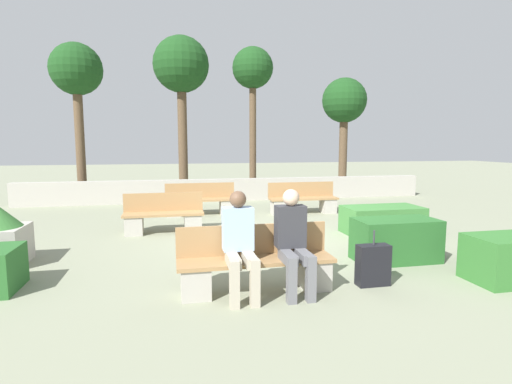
# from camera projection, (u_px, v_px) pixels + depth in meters

# --- Properties ---
(ground_plane) EXTENTS (60.00, 60.00, 0.00)m
(ground_plane) POSITION_uv_depth(u_px,v_px,m) (275.00, 240.00, 7.88)
(ground_plane) COLOR gray
(perimeter_wall) EXTENTS (13.38, 0.30, 0.73)m
(perimeter_wall) POSITION_uv_depth(u_px,v_px,m) (233.00, 190.00, 13.22)
(perimeter_wall) COLOR #ADA89E
(perimeter_wall) RESTS_ON ground_plane
(bench_front) EXTENTS (2.01, 0.49, 0.83)m
(bench_front) POSITION_uv_depth(u_px,v_px,m) (256.00, 266.00, 5.13)
(bench_front) COLOR #A37A4C
(bench_front) RESTS_ON ground_plane
(bench_left_side) EXTENTS (1.67, 0.48, 0.83)m
(bench_left_side) POSITION_uv_depth(u_px,v_px,m) (164.00, 218.00, 8.46)
(bench_left_side) COLOR #A37A4C
(bench_left_side) RESTS_ON ground_plane
(bench_right_side) EXTENTS (1.87, 0.49, 0.83)m
(bench_right_side) POSITION_uv_depth(u_px,v_px,m) (303.00, 202.00, 10.81)
(bench_right_side) COLOR #A37A4C
(bench_right_side) RESTS_ON ground_plane
(bench_back) EXTENTS (1.85, 0.49, 0.83)m
(bench_back) POSITION_uv_depth(u_px,v_px,m) (201.00, 203.00, 10.57)
(bench_back) COLOR #A37A4C
(bench_back) RESTS_ON ground_plane
(person_seated_man) EXTENTS (0.38, 0.63, 1.32)m
(person_seated_man) POSITION_uv_depth(u_px,v_px,m) (293.00, 237.00, 5.04)
(person_seated_man) COLOR slate
(person_seated_man) RESTS_ON ground_plane
(person_seated_woman) EXTENTS (0.38, 0.63, 1.31)m
(person_seated_woman) POSITION_uv_depth(u_px,v_px,m) (240.00, 240.00, 4.89)
(person_seated_woman) COLOR #B2A893
(person_seated_woman) RESTS_ON ground_plane
(hedge_block_near_left) EXTENTS (1.62, 0.85, 0.57)m
(hedge_block_near_left) POSITION_uv_depth(u_px,v_px,m) (382.00, 220.00, 8.43)
(hedge_block_near_left) COLOR #3D7A38
(hedge_block_near_left) RESTS_ON ground_plane
(hedge_block_mid_right) EXTENTS (1.32, 0.69, 0.69)m
(hedge_block_mid_right) POSITION_uv_depth(u_px,v_px,m) (396.00, 240.00, 6.45)
(hedge_block_mid_right) COLOR #286028
(hedge_block_mid_right) RESTS_ON ground_plane
(suitcase) EXTENTS (0.44, 0.20, 0.75)m
(suitcase) POSITION_uv_depth(u_px,v_px,m) (373.00, 265.00, 5.34)
(suitcase) COLOR black
(suitcase) RESTS_ON ground_plane
(tree_leftmost) EXTENTS (1.66, 1.66, 5.09)m
(tree_leftmost) POSITION_uv_depth(u_px,v_px,m) (76.00, 74.00, 12.83)
(tree_leftmost) COLOR brown
(tree_leftmost) RESTS_ON ground_plane
(tree_center_left) EXTENTS (1.97, 1.97, 5.64)m
(tree_center_left) POSITION_uv_depth(u_px,v_px,m) (181.00, 69.00, 14.07)
(tree_center_left) COLOR brown
(tree_center_left) RESTS_ON ground_plane
(tree_center_right) EXTENTS (1.49, 1.49, 5.35)m
(tree_center_right) POSITION_uv_depth(u_px,v_px,m) (253.00, 73.00, 14.45)
(tree_center_right) COLOR brown
(tree_center_right) RESTS_ON ground_plane
(tree_rightmost) EXTENTS (1.75, 1.75, 4.45)m
(tree_rightmost) POSITION_uv_depth(u_px,v_px,m) (344.00, 103.00, 15.74)
(tree_rightmost) COLOR brown
(tree_rightmost) RESTS_ON ground_plane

